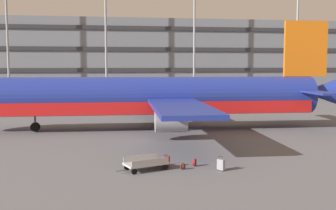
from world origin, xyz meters
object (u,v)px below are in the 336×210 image
suitcase_teal (221,165)px  airliner (163,98)px  baggage_cart (146,163)px  suitcase_laid_flat (166,162)px  backpack_red (194,163)px  backpack_purple (183,166)px

suitcase_teal → airliner: bearing=94.5°
airliner → baggage_cart: bearing=-101.7°
airliner → suitcase_teal: (1.28, -16.47, -2.82)m
suitcase_laid_flat → backpack_red: 1.81m
airliner → baggage_cart: airliner is taller
suitcase_teal → backpack_purple: size_ratio=1.97×
suitcase_teal → backpack_red: (-1.38, 1.27, -0.14)m
backpack_purple → backpack_red: backpack_red is taller
backpack_red → backpack_purple: bearing=-143.9°
baggage_cart → airliner: bearing=78.3°
suitcase_laid_flat → suitcase_teal: suitcase_teal is taller
airliner → backpack_red: 15.48m
airliner → backpack_purple: 16.14m
baggage_cart → backpack_red: bearing=8.4°
suitcase_teal → baggage_cart: suitcase_teal is taller
suitcase_laid_flat → suitcase_teal: 3.44m
baggage_cart → suitcase_teal: bearing=-10.1°
backpack_purple → backpack_red: bearing=36.1°
suitcase_laid_flat → backpack_red: bearing=-0.4°
backpack_purple → suitcase_teal: bearing=-15.7°
airliner → backpack_red: size_ratio=68.62×
suitcase_teal → backpack_red: suitcase_teal is taller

